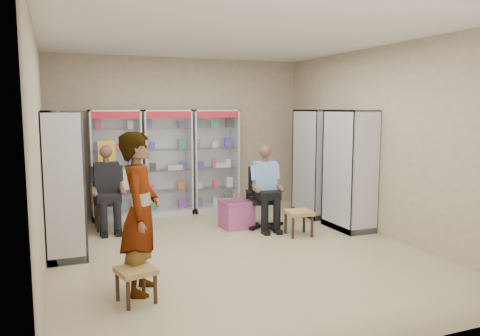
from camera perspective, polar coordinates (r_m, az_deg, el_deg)
name	(u,v)px	position (r m, az deg, el deg)	size (l,w,h in m)	color
floor	(236,252)	(6.75, -0.49, -10.15)	(6.00, 6.00, 0.00)	tan
room_shell	(236,112)	(6.45, -0.51, 6.79)	(5.02, 6.02, 3.01)	tan
cabinet_back_left	(116,165)	(8.86, -14.90, 0.39)	(0.90, 0.50, 2.00)	silver
cabinet_back_mid	(167,163)	(9.02, -8.90, 0.66)	(0.90, 0.50, 2.00)	#B2B5BA
cabinet_back_right	(214,160)	(9.27, -3.17, 0.92)	(0.90, 0.50, 2.00)	#A7A8AE
cabinet_right_far	(315,163)	(8.93, 9.15, 0.60)	(0.50, 0.90, 2.00)	#AAAEB2
cabinet_right_near	(349,170)	(8.01, 13.19, -0.26)	(0.50, 0.90, 2.00)	#B6B7BD
cabinet_left_far	(63,174)	(7.87, -20.80, -0.67)	(0.50, 0.90, 2.00)	#AEB0B6
cabinet_left_near	(64,184)	(6.78, -20.62, -1.87)	(0.50, 0.90, 2.00)	silver
wooden_chair	(107,201)	(8.19, -15.89, -3.94)	(0.42, 0.42, 0.94)	black
seated_customer	(107,190)	(8.11, -15.91, -2.62)	(0.44, 0.60, 1.34)	black
office_chair	(263,197)	(8.00, 2.86, -3.60)	(0.56, 0.56, 1.03)	black
seated_shopkeeper	(265,190)	(7.93, 3.01, -2.66)	(0.43, 0.60, 1.32)	#75B9E8
pink_trunk	(236,214)	(8.00, -0.44, -5.62)	(0.49, 0.48, 0.48)	#B74986
tea_glass	(235,197)	(7.94, -0.67, -3.57)	(0.07, 0.07, 0.11)	#532307
woven_stool_a	(299,223)	(7.59, 7.16, -6.67)	(0.40, 0.40, 0.40)	#B1854A
woven_stool_b	(136,285)	(5.16, -12.55, -13.76)	(0.37, 0.37, 0.37)	#AA8847
standing_man	(140,213)	(5.23, -12.06, -5.40)	(0.65, 0.43, 1.78)	gray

